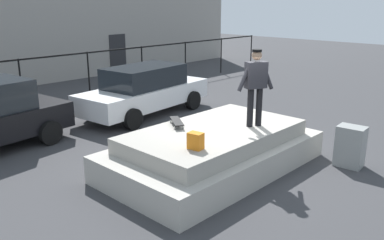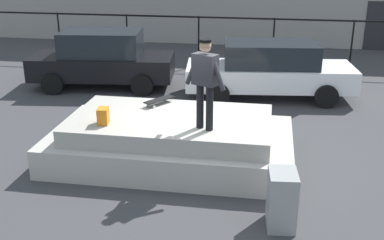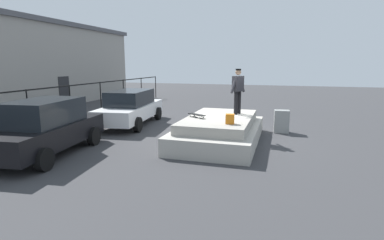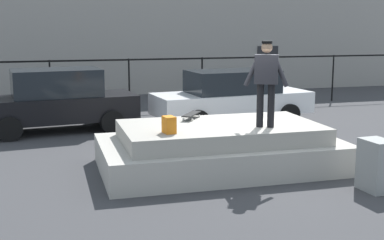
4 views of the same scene
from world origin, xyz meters
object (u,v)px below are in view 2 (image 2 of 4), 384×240
at_px(car_white_sedan_mid, 270,69).
at_px(utility_box, 282,200).
at_px(backpack, 103,116).
at_px(skateboard, 159,100).
at_px(car_black_sedan_near, 102,59).
at_px(skateboarder, 205,78).

distance_m(car_white_sedan_mid, utility_box, 6.85).
bearing_deg(backpack, car_white_sedan_mid, -39.68).
distance_m(skateboard, backpack, 1.57).
xyz_separation_m(backpack, car_black_sedan_near, (-1.95, 5.47, -0.22)).
distance_m(car_black_sedan_near, car_white_sedan_mid, 5.12).
height_order(skateboarder, car_black_sedan_near, skateboarder).
relative_size(skateboarder, skateboard, 2.31).
xyz_separation_m(skateboarder, car_white_sedan_mid, (1.17, 5.18, -1.11)).
bearing_deg(car_black_sedan_near, skateboarder, -53.93).
xyz_separation_m(car_black_sedan_near, utility_box, (5.41, -7.06, -0.41)).
distance_m(skateboard, car_black_sedan_near, 4.98).
height_order(car_black_sedan_near, utility_box, car_black_sedan_near).
bearing_deg(car_white_sedan_mid, backpack, -121.07).
distance_m(backpack, car_black_sedan_near, 5.82).
bearing_deg(skateboarder, car_black_sedan_near, 126.07).
height_order(skateboarder, backpack, skateboarder).
bearing_deg(backpack, skateboard, -39.83).
height_order(skateboarder, skateboard, skateboarder).
bearing_deg(skateboarder, backpack, -178.27).
height_order(car_white_sedan_mid, utility_box, car_white_sedan_mid).
bearing_deg(skateboard, car_black_sedan_near, 123.77).
height_order(skateboard, car_black_sedan_near, car_black_sedan_near).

